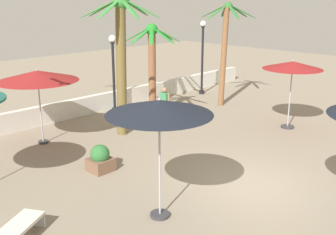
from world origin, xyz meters
The scene contains 13 objects.
ground_plane centered at (0.00, 0.00, 0.00)m, with size 56.00×56.00×0.00m, color gray.
boundary_wall centered at (0.00, 9.78, 0.41)m, with size 25.20×0.30×0.82m, color silver.
patio_umbrella_1 centered at (-2.22, 7.71, 2.52)m, with size 2.90×2.90×2.77m.
patio_umbrella_3 centered at (-2.93, 0.84, 2.77)m, with size 2.52×2.52×3.03m.
patio_umbrella_4 centered at (5.78, 2.16, 2.56)m, with size 2.37×2.37×2.81m.
palm_tree_0 centered at (4.48, 8.88, 2.56)m, with size 2.81×2.80×3.98m.
palm_tree_1 centered at (6.98, 6.39, 3.15)m, with size 2.68×2.45×4.97m.
palm_tree_2 centered at (0.58, 6.44, 3.32)m, with size 3.00×2.96×5.34m.
lamp_post_0 centered at (8.01, 8.64, 2.21)m, with size 0.31×0.31×3.96m.
lamp_post_1 centered at (2.31, 9.16, 2.08)m, with size 0.33×0.33×3.56m.
lounge_chair_1 centered at (-6.09, 2.22, 0.39)m, with size 1.91×1.41×0.84m.
guest_1 centered at (2.50, 6.06, 0.98)m, with size 0.25×0.56×1.62m.
planter centered at (-2.26, 4.15, 0.38)m, with size 0.70×0.70×0.85m.
Camera 1 is at (-9.33, -5.69, 5.26)m, focal length 44.30 mm.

